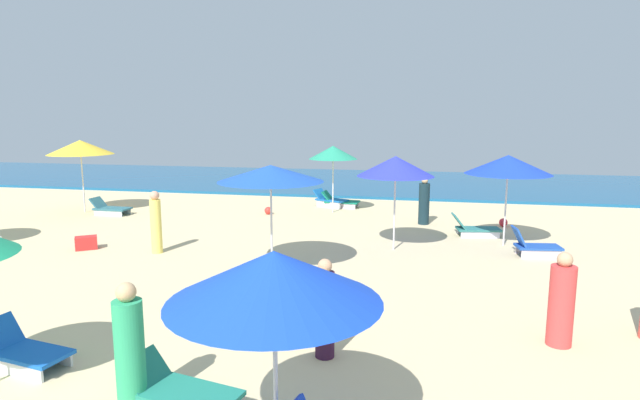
# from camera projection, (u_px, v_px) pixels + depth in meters

# --- Properties ---
(ocean) EXTENTS (60.00, 10.79, 0.12)m
(ocean) POSITION_uv_depth(u_px,v_px,m) (331.00, 181.00, 28.41)
(ocean) COLOR #165586
(ocean) RESTS_ON ground_plane
(umbrella_0) EXTENTS (2.37, 2.37, 2.74)m
(umbrella_0) POSITION_uv_depth(u_px,v_px,m) (80.00, 147.00, 19.28)
(umbrella_0) COLOR silver
(umbrella_0) RESTS_ON ground_plane
(lounge_chair_0_0) EXTENTS (1.42, 0.69, 0.63)m
(lounge_chair_0_0) POSITION_uv_depth(u_px,v_px,m) (110.00, 208.00, 19.18)
(lounge_chair_0_0) COLOR silver
(lounge_chair_0_0) RESTS_ON ground_plane
(umbrella_1) EXTENTS (2.23, 2.23, 2.35)m
(umbrella_1) POSITION_uv_depth(u_px,v_px,m) (274.00, 277.00, 5.22)
(umbrella_1) COLOR silver
(umbrella_1) RESTS_ON ground_plane
(lounge_chair_1_1) EXTENTS (1.59, 0.95, 0.62)m
(lounge_chair_1_1) POSITION_uv_depth(u_px,v_px,m) (179.00, 392.00, 6.52)
(lounge_chair_1_1) COLOR silver
(lounge_chair_1_1) RESTS_ON ground_plane
(lounge_chair_2_0) EXTENTS (1.41, 0.80, 0.69)m
(lounge_chair_2_0) POSITION_uv_depth(u_px,v_px,m) (24.00, 351.00, 7.61)
(lounge_chair_2_0) COLOR silver
(lounge_chair_2_0) RESTS_ON ground_plane
(umbrella_3) EXTENTS (2.36, 2.36, 2.58)m
(umbrella_3) POSITION_uv_depth(u_px,v_px,m) (508.00, 165.00, 14.32)
(umbrella_3) COLOR silver
(umbrella_3) RESTS_ON ground_plane
(lounge_chair_3_0) EXTENTS (1.29, 0.74, 0.80)m
(lounge_chair_3_0) POSITION_uv_depth(u_px,v_px,m) (534.00, 246.00, 13.51)
(lounge_chair_3_0) COLOR silver
(lounge_chair_3_0) RESTS_ON ground_plane
(lounge_chair_3_1) EXTENTS (1.52, 0.82, 0.69)m
(lounge_chair_3_1) POSITION_uv_depth(u_px,v_px,m) (474.00, 228.00, 15.81)
(lounge_chair_3_1) COLOR silver
(lounge_chair_3_1) RESTS_ON ground_plane
(umbrella_4) EXTENTS (1.82, 1.82, 2.53)m
(umbrella_4) POSITION_uv_depth(u_px,v_px,m) (333.00, 153.00, 19.28)
(umbrella_4) COLOR silver
(umbrella_4) RESTS_ON ground_plane
(lounge_chair_4_0) EXTENTS (1.52, 1.11, 0.68)m
(lounge_chair_4_0) POSITION_uv_depth(u_px,v_px,m) (330.00, 200.00, 20.82)
(lounge_chair_4_0) COLOR silver
(lounge_chair_4_0) RESTS_ON ground_plane
(lounge_chair_4_1) EXTENTS (1.52, 0.79, 0.64)m
(lounge_chair_4_1) POSITION_uv_depth(u_px,v_px,m) (340.00, 201.00, 20.71)
(lounge_chair_4_1) COLOR silver
(lounge_chair_4_1) RESTS_ON ground_plane
(umbrella_5) EXTENTS (2.09, 2.09, 2.58)m
(umbrella_5) POSITION_uv_depth(u_px,v_px,m) (396.00, 166.00, 13.91)
(umbrella_5) COLOR silver
(umbrella_5) RESTS_ON ground_plane
(umbrella_7) EXTENTS (2.45, 2.45, 2.56)m
(umbrella_7) POSITION_uv_depth(u_px,v_px,m) (271.00, 173.00, 11.78)
(umbrella_7) COLOR silver
(umbrella_7) RESTS_ON ground_plane
(beachgoer_1) EXTENTS (0.50, 0.50, 1.67)m
(beachgoer_1) POSITION_uv_depth(u_px,v_px,m) (130.00, 351.00, 6.45)
(beachgoer_1) COLOR #2BA069
(beachgoer_1) RESTS_ON ground_plane
(beachgoer_2) EXTENTS (0.41, 0.41, 1.69)m
(beachgoer_2) POSITION_uv_depth(u_px,v_px,m) (156.00, 223.00, 13.81)
(beachgoer_2) COLOR #F9E065
(beachgoer_2) RESTS_ON ground_plane
(beachgoer_3) EXTENTS (0.44, 0.44, 1.60)m
(beachgoer_3) POSITION_uv_depth(u_px,v_px,m) (424.00, 203.00, 17.46)
(beachgoer_3) COLOR #152B33
(beachgoer_3) RESTS_ON ground_plane
(beachgoer_4) EXTENTS (0.54, 0.54, 1.55)m
(beachgoer_4) POSITION_uv_depth(u_px,v_px,m) (561.00, 303.00, 8.27)
(beachgoer_4) COLOR #E24140
(beachgoer_4) RESTS_ON ground_plane
(beachgoer_5) EXTENTS (0.35, 0.35, 1.56)m
(beachgoer_5) POSITION_uv_depth(u_px,v_px,m) (325.00, 311.00, 7.86)
(beachgoer_5) COLOR #381934
(beachgoer_5) RESTS_ON ground_plane
(beach_ball_0) EXTENTS (0.28, 0.28, 0.28)m
(beach_ball_0) POSITION_uv_depth(u_px,v_px,m) (268.00, 211.00, 19.26)
(beach_ball_0) COLOR red
(beach_ball_0) RESTS_ON ground_plane
(beach_ball_1) EXTENTS (0.28, 0.28, 0.28)m
(beach_ball_1) POSITION_uv_depth(u_px,v_px,m) (503.00, 222.00, 17.17)
(beach_ball_1) COLOR red
(beach_ball_1) RESTS_ON ground_plane
(cooler_box_2) EXTENTS (0.66, 0.60, 0.36)m
(cooler_box_2) POSITION_uv_depth(u_px,v_px,m) (86.00, 243.00, 14.28)
(cooler_box_2) COLOR red
(cooler_box_2) RESTS_ON ground_plane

